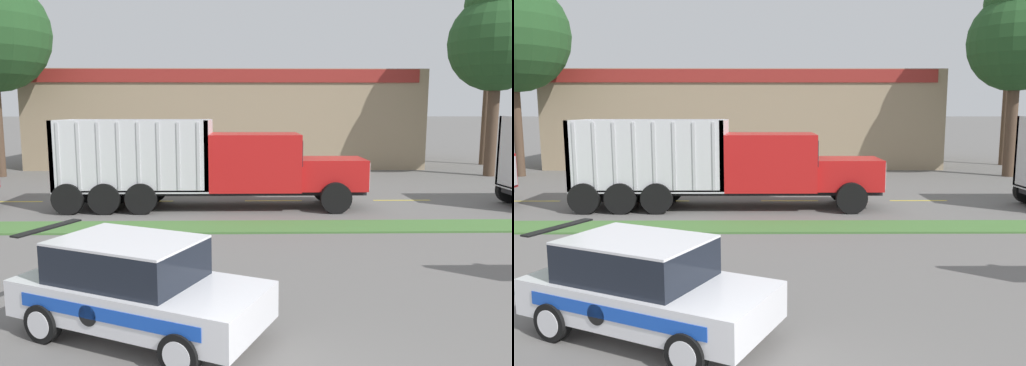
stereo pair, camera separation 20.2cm
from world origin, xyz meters
TOP-DOWN VIEW (x-y plane):
  - grass_verge at (0.00, 10.99)m, footprint 120.00×1.65m
  - centre_line_2 at (-10.62, 15.81)m, footprint 2.40×0.14m
  - centre_line_3 at (-5.22, 15.81)m, footprint 2.40×0.14m
  - centre_line_4 at (0.18, 15.81)m, footprint 2.40×0.14m
  - centre_line_5 at (5.58, 15.81)m, footprint 2.40×0.14m
  - dump_truck_lead at (-1.55, 14.41)m, footprint 11.67×2.77m
  - rally_car at (-2.82, 3.35)m, footprint 4.60×3.45m
  - store_building_backdrop at (-2.26, 32.44)m, footprint 25.26×12.10m
  - tree_behind_right at (15.52, 29.58)m, footprint 4.44×4.44m
  - tree_behind_far_right at (13.06, 23.56)m, footprint 5.33×5.33m

SIDE VIEW (x-z plane):
  - centre_line_2 at x=-10.62m, z-range 0.00..0.01m
  - centre_line_3 at x=-5.22m, z-range 0.00..0.01m
  - centre_line_4 at x=0.18m, z-range 0.00..0.01m
  - centre_line_5 at x=5.58m, z-range 0.00..0.01m
  - grass_verge at x=0.00m, z-range 0.00..0.06m
  - rally_car at x=-2.82m, z-range 0.01..1.67m
  - dump_truck_lead at x=-1.55m, z-range -0.14..3.26m
  - store_building_backdrop at x=-2.26m, z-range 0.00..6.29m
  - tree_behind_far_right at x=13.06m, z-range 2.22..13.68m
  - tree_behind_right at x=15.52m, z-range 3.22..15.54m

